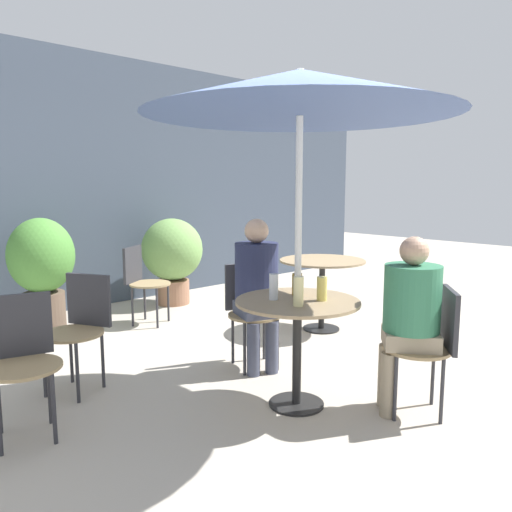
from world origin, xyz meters
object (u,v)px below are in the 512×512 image
Objects in this scene: beer_glass_1 at (298,291)px; beer_glass_2 at (322,289)px; bistro_chair_4 at (22,351)px; seated_person_1 at (257,282)px; potted_plant_1 at (172,254)px; beer_glass_0 at (274,287)px; umbrella at (300,93)px; bistro_chair_1 at (251,304)px; bistro_chair_2 at (80,320)px; beer_glass_3 at (297,284)px; seated_person_0 at (409,310)px; bistro_chair_0 at (432,338)px; cafe_table_near at (297,321)px; bistro_chair_3 at (142,277)px; cafe_table_far at (322,273)px; potted_plant_0 at (42,264)px.

beer_glass_1 is 1.19× the size of beer_glass_2.
seated_person_1 is at bearing 9.37° from bistro_chair_4.
bistro_chair_4 is 0.68× the size of seated_person_1.
seated_person_1 reaches higher than potted_plant_1.
umbrella is at bearing -48.09° from beer_glass_0.
bistro_chair_1 is 1.32m from bistro_chair_2.
beer_glass_1 is at bearing 179.22° from beer_glass_2.
beer_glass_3 is 0.14× the size of potted_plant_1.
beer_glass_3 is at bearing -102.23° from seated_person_0.
bistro_chair_2 is at bearing -91.81° from seated_person_0.
seated_person_1 is 1.14× the size of potted_plant_1.
beer_glass_2 is at bearing -15.88° from bistro_chair_4.
bistro_chair_0 and bistro_chair_1 have the same top height.
beer_glass_3 is (0.11, 0.11, 0.21)m from cafe_table_near.
seated_person_0 is 6.65× the size of beer_glass_0.
umbrella is (0.11, 0.11, 1.22)m from beer_glass_1.
seated_person_1 is (-0.05, -0.14, 0.21)m from bistro_chair_1.
cafe_table_near is 0.99× the size of bistro_chair_2.
bistro_chair_2 is 1.71m from bistro_chair_3.
bistro_chair_0 reaches higher than cafe_table_far.
beer_glass_2 is 0.14× the size of potted_plant_0.
potted_plant_0 is at bearing 178.67° from potted_plant_1.
bistro_chair_2 is 1.58m from beer_glass_3.
seated_person_0 is at bearing -63.11° from bistro_chair_1.
umbrella is at bearing -90.00° from bistro_chair_0.
bistro_chair_2 is 1.83m from potted_plant_0.
beer_glass_2 is at bearing -79.55° from seated_person_1.
seated_person_1 reaches higher than bistro_chair_3.
beer_glass_3 is 1.24m from umbrella.
bistro_chair_1 is 2.41m from potted_plant_0.
bistro_chair_3 is 5.50× the size of beer_glass_3.
bistro_chair_4 is 1.74m from seated_person_1.
seated_person_0 is 3.73m from potted_plant_0.
potted_plant_0 is at bearing 112.36° from bistro_chair_3.
cafe_table_far is at bearing 33.62° from beer_glass_3.
bistro_chair_1 is 1.00× the size of bistro_chair_2.
bistro_chair_0 is 0.93m from beer_glass_3.
seated_person_0 is 0.72m from beer_glass_1.
bistro_chair_3 is (-1.22, 1.45, -0.09)m from cafe_table_far.
bistro_chair_0 and bistro_chair_3 have the same top height.
seated_person_1 is (-0.02, -1.81, 0.21)m from bistro_chair_3.
cafe_table_near is at bearing -90.00° from bistro_chair_0.
potted_plant_1 reaches higher than bistro_chair_1.
beer_glass_2 reaches higher than bistro_chair_1.
bistro_chair_3 is 0.68× the size of seated_person_1.
cafe_table_far is at bearing 19.10° from bistro_chair_4.
beer_glass_1 reaches higher than cafe_table_near.
bistro_chair_4 is at bearing -170.03° from bistro_chair_3.
umbrella is at bearing -90.00° from bistro_chair_1.
bistro_chair_1 is 0.68× the size of seated_person_1.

